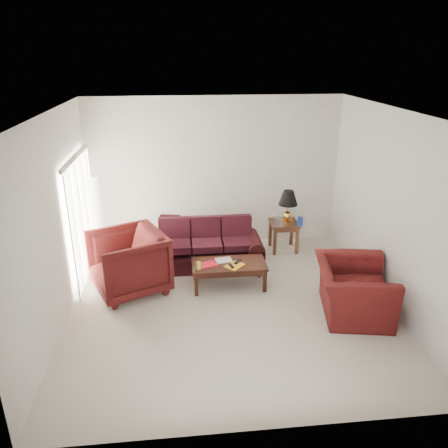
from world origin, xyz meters
name	(u,v)px	position (x,y,z in m)	size (l,w,h in m)	color
floor	(230,304)	(0.00, 0.00, 0.00)	(5.00, 5.00, 0.00)	beige
blinds	(82,218)	(-2.42, 1.30, 1.08)	(0.10, 2.00, 2.16)	silver
sofa	(207,245)	(-0.27, 1.42, 0.42)	(2.07, 0.89, 0.85)	black
throw_pillow	(170,225)	(-0.93, 1.89, 0.67)	(0.38, 0.11, 0.38)	black
end_table	(283,236)	(1.32, 1.95, 0.30)	(0.55, 0.55, 0.60)	#592B1E
table_lamp	(288,206)	(1.39, 2.00, 0.92)	(0.38, 0.38, 0.64)	gold
clock	(278,222)	(1.15, 1.77, 0.67)	(0.15, 0.05, 0.15)	#B1B1B5
blue_canister	(300,221)	(1.58, 1.74, 0.68)	(0.11, 0.11, 0.17)	navy
picture_frame	(274,215)	(1.15, 2.13, 0.68)	(0.14, 0.02, 0.17)	silver
floor_lamp	(96,219)	(-2.32, 1.99, 0.81)	(0.26, 0.26, 1.62)	silver
armchair_left	(128,262)	(-1.61, 0.63, 0.52)	(1.11, 1.15, 1.04)	#3F0E0E
armchair_right	(353,290)	(1.83, -0.42, 0.40)	(1.24, 1.08, 0.80)	#471010
coffee_table	(229,274)	(0.06, 0.60, 0.22)	(1.25, 0.62, 0.44)	black
magazine_red	(208,265)	(-0.30, 0.56, 0.45)	(0.29, 0.22, 0.02)	red
magazine_white	(224,260)	(-0.02, 0.70, 0.44)	(0.28, 0.21, 0.02)	silver
magazine_orange	(235,266)	(0.14, 0.48, 0.45)	(0.31, 0.23, 0.02)	gold
remote_a	(231,266)	(0.08, 0.44, 0.46)	(0.05, 0.17, 0.02)	black
remote_b	(238,261)	(0.20, 0.59, 0.47)	(0.05, 0.18, 0.02)	black
yellow_glass	(199,265)	(-0.46, 0.44, 0.50)	(0.08, 0.08, 0.13)	yellow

